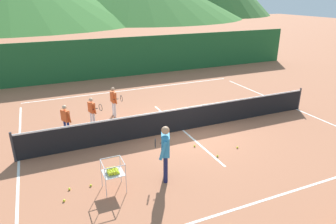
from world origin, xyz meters
TOP-DOWN VIEW (x-y plane):
  - ground_plane at (0.00, 0.00)m, footprint 120.00×120.00m
  - line_baseline_near at (0.00, -4.94)m, footprint 12.17×0.08m
  - line_baseline_far at (0.00, 6.25)m, footprint 12.17×0.08m
  - line_sideline_west at (-6.09, 0.00)m, footprint 0.08×11.20m
  - line_sideline_east at (6.09, 0.00)m, footprint 0.08×11.20m
  - line_service_center at (0.00, 0.00)m, footprint 0.08×6.16m
  - tennis_net at (0.00, 0.00)m, footprint 12.44×0.08m
  - instructor at (-2.04, -2.94)m, footprint 0.51×0.85m
  - student_0 at (-4.35, 1.34)m, footprint 0.36×0.52m
  - student_1 at (-3.24, 1.93)m, footprint 0.53×0.53m
  - student_2 at (-2.14, 2.66)m, footprint 0.43×0.63m
  - ball_cart at (-3.58, -2.85)m, footprint 0.58×0.58m
  - tennis_ball_0 at (0.11, -2.43)m, footprint 0.07×0.07m
  - tennis_ball_2 at (-4.94, -2.84)m, footprint 0.07×0.07m
  - tennis_ball_3 at (-4.74, -2.37)m, footprint 0.07×0.07m
  - tennis_ball_4 at (1.11, -2.18)m, footprint 0.07×0.07m
  - tennis_ball_5 at (-0.25, -1.47)m, footprint 0.07×0.07m
  - tennis_ball_7 at (-4.16, -2.43)m, footprint 0.07×0.07m
  - windscreen_fence at (0.00, 9.46)m, footprint 26.78×0.08m

SIDE VIEW (x-z plane):
  - ground_plane at x=0.00m, z-range 0.00..0.00m
  - line_baseline_near at x=0.00m, z-range 0.00..0.01m
  - line_baseline_far at x=0.00m, z-range 0.00..0.01m
  - line_sideline_west at x=-6.09m, z-range 0.00..0.01m
  - line_sideline_east at x=6.09m, z-range 0.00..0.01m
  - line_service_center at x=0.00m, z-range 0.00..0.01m
  - tennis_ball_0 at x=0.11m, z-range 0.00..0.07m
  - tennis_ball_2 at x=-4.94m, z-range 0.00..0.07m
  - tennis_ball_3 at x=-4.74m, z-range 0.00..0.07m
  - tennis_ball_4 at x=1.11m, z-range 0.00..0.07m
  - tennis_ball_5 at x=-0.25m, z-range 0.00..0.07m
  - tennis_ball_7 at x=-4.16m, z-range 0.00..0.07m
  - tennis_net at x=0.00m, z-range -0.03..1.02m
  - ball_cart at x=-3.58m, z-range 0.15..1.05m
  - student_1 at x=-3.24m, z-range 0.13..1.36m
  - student_0 at x=-4.35m, z-range 0.13..1.40m
  - student_2 at x=-2.14m, z-range 0.14..1.49m
  - instructor at x=-2.04m, z-range 0.17..1.89m
  - windscreen_fence at x=0.00m, z-range 0.00..2.58m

